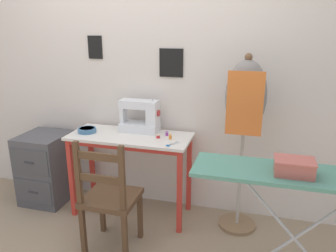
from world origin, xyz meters
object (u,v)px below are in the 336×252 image
Objects in this scene: thread_spool_near_machine at (158,136)px; filing_cabinet at (46,168)px; sewing_machine at (142,117)px; wooden_chair at (109,199)px; thread_spool_far_edge at (170,137)px; scissors at (171,145)px; thread_spool_mid_table at (167,134)px; ironing_board at (302,180)px; dress_form at (245,107)px; storage_box at (294,167)px; fabric_bowl at (87,130)px.

thread_spool_near_machine is 1.25m from filing_cabinet.
sewing_machine is 0.82m from wooden_chair.
sewing_machine is 0.35m from thread_spool_far_edge.
filing_cabinet is at bearing 179.40° from thread_spool_far_edge.
sewing_machine reaches higher than filing_cabinet.
wooden_chair is at bearing -113.27° from thread_spool_near_machine.
scissors is (0.35, -0.27, -0.13)m from sewing_machine.
sewing_machine is 8.75× the size of thread_spool_far_edge.
ironing_board reaches higher than thread_spool_mid_table.
dress_form is at bearing 17.59° from scissors.
storage_box reaches higher than wooden_chair.
filing_cabinet is at bearing -179.11° from dress_form.
sewing_machine is at bearing 7.27° from filing_cabinet.
thread_spool_near_machine is 1.26m from ironing_board.
sewing_machine is at bearing 173.99° from dress_form.
wooden_chair is (-0.23, -0.53, -0.35)m from thread_spool_near_machine.
wooden_chair is at bearing 173.35° from storage_box.
thread_spool_near_machine is (-0.15, 0.13, 0.01)m from scissors.
sewing_machine is at bearing 87.59° from wooden_chair.
dress_form is at bearing 118.69° from ironing_board.
ironing_board is (1.31, -0.12, 0.38)m from wooden_chair.
wooden_chair is (-0.28, -0.61, -0.35)m from thread_spool_mid_table.
wooden_chair is (-0.33, -0.53, -0.35)m from thread_spool_far_edge.
thread_spool_far_edge is at bearing -56.50° from thread_spool_mid_table.
thread_spool_far_edge is 0.03× the size of dress_form.
thread_spool_near_machine reaches higher than filing_cabinet.
dress_form is (0.71, 0.05, 0.29)m from thread_spool_near_machine.
sewing_machine is 1.13m from filing_cabinet.
fabric_bowl is at bearing -172.45° from thread_spool_mid_table.
thread_spool_near_machine is at bearing -35.62° from sewing_machine.
sewing_machine is 1.50m from ironing_board.
wooden_chair is 1.27m from dress_form.
thread_spool_near_machine reaches higher than scissors.
filing_cabinet is at bearing -176.97° from thread_spool_mid_table.
thread_spool_far_edge is 0.67m from dress_form.
sewing_machine reaches higher than thread_spool_mid_table.
sewing_machine is at bearing 18.28° from fabric_bowl.
dress_form reaches higher than thread_spool_near_machine.
scissors is 0.19× the size of filing_cabinet.
filing_cabinet is 3.04× the size of storage_box.
scissors is 1.04m from storage_box.
scissors is 0.09× the size of dress_form.
ironing_board is (1.28, -0.78, -0.08)m from sewing_machine.
thread_spool_mid_table is 0.04× the size of wooden_chair.
sewing_machine is 0.29m from thread_spool_mid_table.
ironing_board is at bearing -28.68° from scissors.
dress_form is at bearing 2.50° from fabric_bowl.
sewing_machine is 0.28× the size of ironing_board.
sewing_machine is 0.27m from thread_spool_near_machine.
storage_box is at bearing -36.30° from thread_spool_far_edge.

